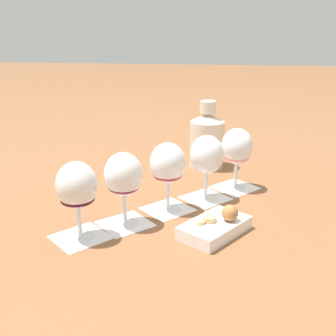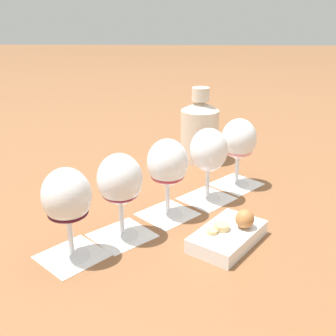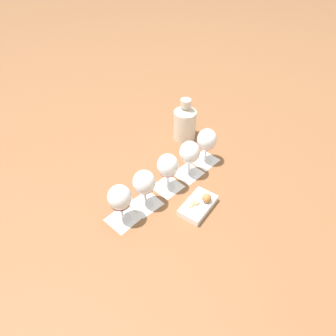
# 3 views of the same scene
# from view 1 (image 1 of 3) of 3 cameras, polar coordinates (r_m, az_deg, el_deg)

# --- Properties ---
(ground_plane) EXTENTS (8.00, 8.00, 0.00)m
(ground_plane) POSITION_cam_1_polar(r_m,az_deg,el_deg) (1.03, -0.04, -5.63)
(ground_plane) COLOR brown
(tasting_card_0) EXTENTS (0.15, 0.15, 0.00)m
(tasting_card_0) POSITION_cam_1_polar(r_m,az_deg,el_deg) (1.17, 9.05, -2.62)
(tasting_card_0) COLOR white
(tasting_card_0) RESTS_ON ground_plane
(tasting_card_1) EXTENTS (0.15, 0.15, 0.00)m
(tasting_card_1) POSITION_cam_1_polar(r_m,az_deg,el_deg) (1.09, 5.10, -4.07)
(tasting_card_1) COLOR white
(tasting_card_1) RESTS_ON ground_plane
(tasting_card_2) EXTENTS (0.15, 0.15, 0.00)m
(tasting_card_2) POSITION_cam_1_polar(r_m,az_deg,el_deg) (1.03, 0.01, -5.52)
(tasting_card_2) COLOR white
(tasting_card_2) RESTS_ON ground_plane
(tasting_card_3) EXTENTS (0.15, 0.15, 0.00)m
(tasting_card_3) POSITION_cam_1_polar(r_m,az_deg,el_deg) (0.96, -5.82, -7.51)
(tasting_card_3) COLOR white
(tasting_card_3) RESTS_ON ground_plane
(tasting_card_4) EXTENTS (0.15, 0.15, 0.00)m
(tasting_card_4) POSITION_cam_1_polar(r_m,az_deg,el_deg) (0.92, -11.77, -9.14)
(tasting_card_4) COLOR white
(tasting_card_4) RESTS_ON ground_plane
(wine_glass_0) EXTENTS (0.08, 0.08, 0.17)m
(wine_glass_0) POSITION_cam_1_polar(r_m,az_deg,el_deg) (1.14, 9.33, 2.56)
(wine_glass_0) COLOR white
(wine_glass_0) RESTS_ON tasting_card_0
(wine_glass_1) EXTENTS (0.08, 0.08, 0.17)m
(wine_glass_1) POSITION_cam_1_polar(r_m,az_deg,el_deg) (1.06, 5.27, 1.45)
(wine_glass_1) COLOR white
(wine_glass_1) RESTS_ON tasting_card_1
(wine_glass_2) EXTENTS (0.08, 0.08, 0.17)m
(wine_glass_2) POSITION_cam_1_polar(r_m,az_deg,el_deg) (0.99, 0.01, 0.33)
(wine_glass_2) COLOR white
(wine_glass_2) RESTS_ON tasting_card_2
(wine_glass_3) EXTENTS (0.08, 0.08, 0.17)m
(wine_glass_3) POSITION_cam_1_polar(r_m,az_deg,el_deg) (0.92, -6.05, -1.31)
(wine_glass_3) COLOR white
(wine_glass_3) RESTS_ON tasting_card_3
(wine_glass_4) EXTENTS (0.08, 0.08, 0.17)m
(wine_glass_4) POSITION_cam_1_polar(r_m,az_deg,el_deg) (0.87, -12.25, -2.69)
(wine_glass_4) COLOR white
(wine_glass_4) RESTS_ON tasting_card_4
(ceramic_vase) EXTENTS (0.11, 0.11, 0.21)m
(ceramic_vase) POSITION_cam_1_polar(r_m,az_deg,el_deg) (1.31, 5.31, 3.94)
(ceramic_vase) COLOR beige
(ceramic_vase) RESTS_ON ground_plane
(snack_dish) EXTENTS (0.16, 0.18, 0.06)m
(snack_dish) POSITION_cam_1_polar(r_m,az_deg,el_deg) (0.91, 6.52, -7.81)
(snack_dish) COLOR white
(snack_dish) RESTS_ON ground_plane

